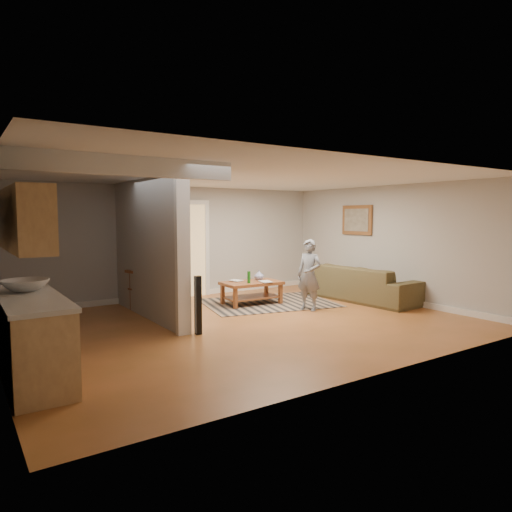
# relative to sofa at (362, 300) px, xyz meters

# --- Properties ---
(ground) EXTENTS (7.50, 7.50, 0.00)m
(ground) POSITION_rel_sofa_xyz_m (-3.30, -0.40, 0.00)
(ground) COLOR brown
(ground) RESTS_ON ground
(room_shell) EXTENTS (7.54, 6.02, 2.52)m
(room_shell) POSITION_rel_sofa_xyz_m (-4.37, 0.03, 1.46)
(room_shell) COLOR #B6B2AE
(room_shell) RESTS_ON ground
(area_rug) EXTENTS (3.02, 2.48, 0.01)m
(area_rug) POSITION_rel_sofa_xyz_m (-1.91, 0.88, 0.01)
(area_rug) COLOR black
(area_rug) RESTS_ON ground
(sofa) EXTENTS (1.17, 2.64, 0.75)m
(sofa) POSITION_rel_sofa_xyz_m (0.00, 0.00, 0.00)
(sofa) COLOR #4B3F25
(sofa) RESTS_ON ground
(coffee_table) EXTENTS (1.25, 0.78, 0.72)m
(coffee_table) POSITION_rel_sofa_xyz_m (-2.25, 0.99, 0.37)
(coffee_table) COLOR brown
(coffee_table) RESTS_ON ground
(tv_console) EXTENTS (0.81, 1.34, 1.08)m
(tv_console) POSITION_rel_sofa_xyz_m (-4.23, 1.33, 0.72)
(tv_console) COLOR brown
(tv_console) RESTS_ON ground
(speaker_left) EXTENTS (0.10, 0.10, 0.92)m
(speaker_left) POSITION_rel_sofa_xyz_m (-4.30, -0.60, 0.46)
(speaker_left) COLOR black
(speaker_left) RESTS_ON ground
(speaker_right) EXTENTS (0.13, 0.13, 1.10)m
(speaker_right) POSITION_rel_sofa_xyz_m (-4.30, 1.98, 0.55)
(speaker_right) COLOR black
(speaker_right) RESTS_ON ground
(toy_basket) EXTENTS (0.45, 0.45, 0.40)m
(toy_basket) POSITION_rel_sofa_xyz_m (-3.90, 1.51, 0.16)
(toy_basket) COLOR olive
(toy_basket) RESTS_ON ground
(child) EXTENTS (0.48, 0.59, 1.39)m
(child) POSITION_rel_sofa_xyz_m (-1.67, -0.16, 0.00)
(child) COLOR slate
(child) RESTS_ON ground
(toddler) EXTENTS (0.47, 0.38, 0.92)m
(toddler) POSITION_rel_sofa_xyz_m (-3.90, 2.30, 0.00)
(toddler) COLOR #1B1D38
(toddler) RESTS_ON ground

